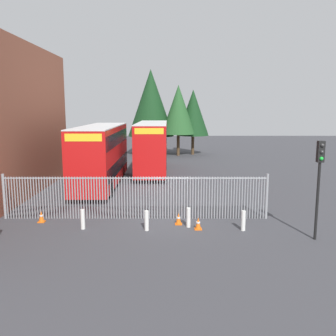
# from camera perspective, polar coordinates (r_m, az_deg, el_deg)

# --- Properties ---
(ground_plane) EXTENTS (100.00, 100.00, 0.00)m
(ground_plane) POSITION_cam_1_polar(r_m,az_deg,el_deg) (26.95, 0.03, -2.83)
(ground_plane) COLOR #3D3D42
(palisade_fence) EXTENTS (13.63, 0.14, 2.35)m
(palisade_fence) POSITION_cam_1_polar(r_m,az_deg,el_deg) (18.96, -4.88, -4.39)
(palisade_fence) COLOR gray
(palisade_fence) RESTS_ON ground
(double_decker_bus_near_gate) EXTENTS (2.54, 10.81, 4.42)m
(double_decker_bus_near_gate) POSITION_cam_1_polar(r_m,az_deg,el_deg) (26.89, -10.14, 2.23)
(double_decker_bus_near_gate) COLOR red
(double_decker_bus_near_gate) RESTS_ON ground
(double_decker_bus_behind_fence_left) EXTENTS (2.54, 10.81, 4.42)m
(double_decker_bus_behind_fence_left) POSITION_cam_1_polar(r_m,az_deg,el_deg) (32.39, -2.24, 3.54)
(double_decker_bus_behind_fence_left) COLOR red
(double_decker_bus_behind_fence_left) RESTS_ON ground
(bollard_near_left) EXTENTS (0.20, 0.20, 0.95)m
(bollard_near_left) POSITION_cam_1_polar(r_m,az_deg,el_deg) (17.91, -12.90, -7.75)
(bollard_near_left) COLOR silver
(bollard_near_left) RESTS_ON ground
(bollard_center_front) EXTENTS (0.20, 0.20, 0.95)m
(bollard_center_front) POSITION_cam_1_polar(r_m,az_deg,el_deg) (17.28, -3.14, -8.16)
(bollard_center_front) COLOR silver
(bollard_center_front) RESTS_ON ground
(bollard_near_right) EXTENTS (0.20, 0.20, 0.95)m
(bollard_near_right) POSITION_cam_1_polar(r_m,az_deg,el_deg) (17.75, 3.40, -7.69)
(bollard_near_right) COLOR silver
(bollard_near_right) RESTS_ON ground
(bollard_far_right) EXTENTS (0.20, 0.20, 0.95)m
(bollard_far_right) POSITION_cam_1_polar(r_m,az_deg,el_deg) (17.60, 11.82, -8.02)
(bollard_far_right) COLOR silver
(bollard_far_right) RESTS_ON ground
(traffic_cone_by_gate) EXTENTS (0.34, 0.34, 0.59)m
(traffic_cone_by_gate) POSITION_cam_1_polar(r_m,az_deg,el_deg) (19.58, -18.86, -7.12)
(traffic_cone_by_gate) COLOR orange
(traffic_cone_by_gate) RESTS_ON ground
(traffic_cone_mid_forecourt) EXTENTS (0.34, 0.34, 0.59)m
(traffic_cone_mid_forecourt) POSITION_cam_1_polar(r_m,az_deg,el_deg) (18.18, 1.85, -7.87)
(traffic_cone_mid_forecourt) COLOR orange
(traffic_cone_mid_forecourt) RESTS_ON ground
(traffic_cone_near_kerb) EXTENTS (0.34, 0.34, 0.59)m
(traffic_cone_near_kerb) POSITION_cam_1_polar(r_m,az_deg,el_deg) (17.51, 4.91, -8.58)
(traffic_cone_near_kerb) COLOR orange
(traffic_cone_near_kerb) RESTS_ON ground
(traffic_light_kerbside) EXTENTS (0.28, 0.33, 4.30)m
(traffic_light_kerbside) POSITION_cam_1_polar(r_m,az_deg,el_deg) (16.76, 22.66, -0.58)
(traffic_light_kerbside) COLOR black
(traffic_light_kerbside) RESTS_ON ground
(tree_tall_back) EXTENTS (4.04, 4.04, 8.38)m
(tree_tall_back) POSITION_cam_1_polar(r_m,az_deg,el_deg) (44.05, 1.83, 9.03)
(tree_tall_back) COLOR #4C3823
(tree_tall_back) RESTS_ON ground
(tree_short_side) EXTENTS (5.57, 5.57, 10.26)m
(tree_short_side) POSITION_cam_1_polar(r_m,az_deg,el_deg) (45.00, -2.46, 10.05)
(tree_short_side) COLOR #4C3823
(tree_short_side) RESTS_ON ground
(tree_mid_row) EXTENTS (3.87, 3.87, 7.89)m
(tree_mid_row) POSITION_cam_1_polar(r_m,az_deg,el_deg) (45.17, 4.13, 8.56)
(tree_mid_row) COLOR #4C3823
(tree_mid_row) RESTS_ON ground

